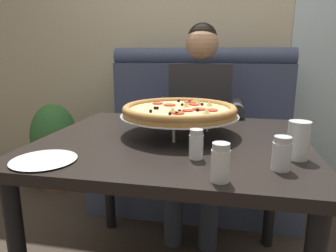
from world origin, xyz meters
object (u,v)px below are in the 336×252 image
Objects in this scene: patio_chair at (321,109)px; potted_plant at (55,143)px; shaker_pepper_flakes at (196,146)px; drinking_glass at (298,143)px; booth_bench at (196,147)px; pizza at (180,111)px; shaker_oregano at (220,165)px; diner_main at (199,113)px; plate_near_left at (44,158)px; dining_table at (173,158)px; shaker_parmesan at (281,156)px.

patio_chair is 1.23× the size of potted_plant.
drinking_glass is (0.34, 0.06, 0.01)m from shaker_pepper_flakes.
booth_bench is 2.71× the size of pizza.
booth_bench is at bearing 98.69° from shaker_oregano.
plate_near_left is (-0.41, -1.05, 0.03)m from diner_main.
plate_near_left is 1.49m from potted_plant.
patio_chair is at bearing 51.80° from diner_main.
patio_chair is (0.72, 2.31, -0.26)m from drinking_glass.
diner_main is 11.44× the size of shaker_oregano.
pizza is (0.01, 0.07, 0.19)m from dining_table.
diner_main reaches higher than shaker_parmesan.
booth_bench is at bearing 90.00° from dining_table.
booth_bench is at bearing 107.41° from shaker_parmesan.
shaker_pepper_flakes is at bearing 14.57° from plate_near_left.
plate_near_left is at bearing -174.27° from shaker_parmesan.
shaker_pepper_flakes is 0.35m from drinking_glass.
diner_main is 1.82× the size of potted_plant.
booth_bench is 1.64× the size of patio_chair.
booth_bench is 1.43m from shaker_oregano.
shaker_oregano is 0.58m from plate_near_left.
shaker_parmesan is at bearing -36.73° from dining_table.
shaker_oregano is at bearing -63.25° from dining_table.
dining_table reaches higher than potted_plant.
shaker_oregano is at bearing -110.88° from patio_chair.
dining_table is 1.57× the size of potted_plant.
plate_near_left reaches higher than dining_table.
drinking_glass reaches higher than patio_chair.
diner_main reaches higher than potted_plant.
pizza is at bearing -34.97° from potted_plant.
booth_bench is 1.28m from drinking_glass.
drinking_glass reaches higher than shaker_pepper_flakes.
booth_bench reaches higher than patio_chair.
potted_plant is at bearing 142.25° from dining_table.
booth_bench is 0.41m from diner_main.
shaker_oregano is 2.74m from patio_chair.
shaker_parmesan is 0.12× the size of patio_chair.
shaker_parmesan reaches higher than dining_table.
booth_bench is 12.66× the size of shaker_oregano.
shaker_parmesan reaches higher than potted_plant.
patio_chair reaches higher than shaker_parmesan.
pizza is 4.68× the size of shaker_oregano.
booth_bench is 10.77× the size of drinking_glass.
drinking_glass is (0.45, -0.25, -0.05)m from pizza.
patio_chair is at bearing 61.03° from dining_table.
shaker_parmesan is (0.38, -0.37, -0.06)m from pizza.
shaker_parmesan is at bearing -72.59° from booth_bench.
booth_bench is 0.98m from pizza.
booth_bench reaches higher than shaker_parmesan.
drinking_glass is at bearing -67.75° from booth_bench.
plate_near_left is at bearing 175.35° from shaker_oregano.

